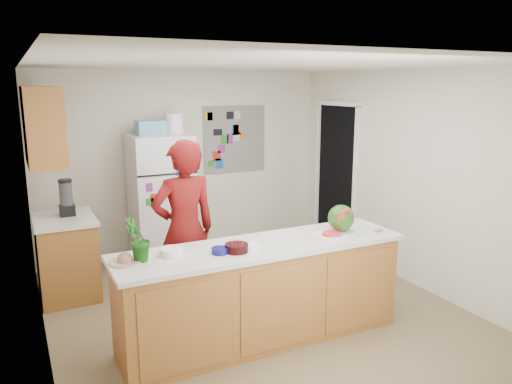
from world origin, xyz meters
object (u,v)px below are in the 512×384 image
refrigerator (161,200)px  cherry_bowl (237,248)px  watermelon (341,218)px  person (184,231)px

refrigerator → cherry_bowl: bearing=-90.9°
refrigerator → cherry_bowl: 2.46m
refrigerator → cherry_bowl: refrigerator is taller
refrigerator → watermelon: (1.11, -2.37, 0.21)m
person → watermelon: person is taller
person → cherry_bowl: person is taller
person → refrigerator: bearing=-102.2°
cherry_bowl → person: bearing=103.0°
refrigerator → watermelon: bearing=-64.9°
person → cherry_bowl: 0.85m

